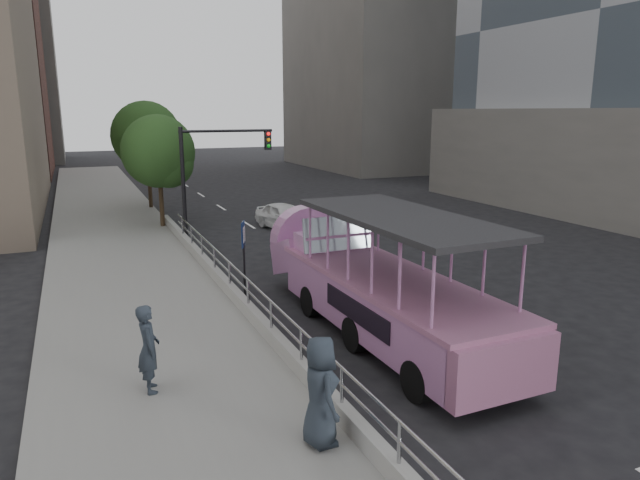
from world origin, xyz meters
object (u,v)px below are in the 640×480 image
at_px(pedestrian_near, 149,348).
at_px(traffic_signal, 210,166).
at_px(pedestrian_far, 320,391).
at_px(parking_sign, 244,250).
at_px(street_tree_near, 161,154).
at_px(street_tree_far, 149,139).
at_px(duck_boat, 371,284).
at_px(car, 285,216).

distance_m(pedestrian_near, traffic_signal, 14.79).
xyz_separation_m(pedestrian_far, parking_sign, (1.24, 8.92, 0.32)).
bearing_deg(street_tree_near, parking_sign, -86.19).
distance_m(street_tree_near, street_tree_far, 6.02).
xyz_separation_m(parking_sign, street_tree_near, (-0.77, 11.52, 2.23)).
distance_m(pedestrian_near, parking_sign, 6.88).
bearing_deg(pedestrian_near, street_tree_near, -9.07).
bearing_deg(duck_boat, street_tree_near, 101.71).
height_order(parking_sign, street_tree_far, street_tree_far).
height_order(traffic_signal, street_tree_far, street_tree_far).
bearing_deg(pedestrian_near, street_tree_far, -7.16).
relative_size(duck_boat, pedestrian_near, 5.65).
relative_size(car, pedestrian_far, 2.05).
relative_size(parking_sign, traffic_signal, 0.48).
xyz_separation_m(pedestrian_near, street_tree_far, (3.08, 23.34, 3.09)).
distance_m(duck_boat, pedestrian_near, 6.37).
xyz_separation_m(pedestrian_far, street_tree_near, (0.47, 20.44, 2.56)).
height_order(pedestrian_far, street_tree_far, street_tree_far).
xyz_separation_m(pedestrian_near, parking_sign, (3.65, 5.82, 0.37)).
bearing_deg(duck_boat, traffic_signal, 97.61).
height_order(car, street_tree_far, street_tree_far).
height_order(car, traffic_signal, traffic_signal).
relative_size(car, street_tree_far, 0.61).
xyz_separation_m(pedestrian_near, traffic_signal, (4.48, 13.91, 2.28)).
bearing_deg(street_tree_near, street_tree_far, 88.09).
bearing_deg(street_tree_near, pedestrian_near, -99.43).
bearing_deg(street_tree_far, car, -55.29).
bearing_deg(car, street_tree_far, 113.82).
relative_size(car, parking_sign, 1.59).
distance_m(duck_boat, parking_sign, 4.63).
relative_size(pedestrian_far, parking_sign, 0.78).
height_order(duck_boat, parking_sign, duck_boat).
xyz_separation_m(traffic_signal, street_tree_near, (-1.60, 3.43, 0.32)).
bearing_deg(street_tree_far, street_tree_near, -91.91).
height_order(car, parking_sign, parking_sign).
distance_m(pedestrian_far, street_tree_far, 26.62).
distance_m(duck_boat, pedestrian_far, 6.20).
relative_size(pedestrian_far, street_tree_near, 0.34).
relative_size(traffic_signal, street_tree_far, 0.81).
bearing_deg(duck_boat, pedestrian_near, -162.71).
relative_size(traffic_signal, street_tree_near, 0.91).
height_order(pedestrian_near, street_tree_near, street_tree_near).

